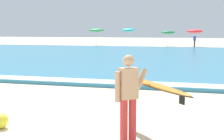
{
  "coord_description": "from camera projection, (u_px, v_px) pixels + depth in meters",
  "views": [
    {
      "loc": [
        4.51,
        -6.66,
        2.2
      ],
      "look_at": [
        2.23,
        1.79,
        1.1
      ],
      "focal_mm": 51.53,
      "sensor_mm": 36.0,
      "label": 1
    }
  ],
  "objects": [
    {
      "name": "beach_umbrella_1",
      "position": [
        128.0,
        30.0,
        42.79
      ],
      "size": [
        1.84,
        1.86,
        2.42
      ],
      "color": "beige",
      "rests_on": "ground"
    },
    {
      "name": "beach_umbrella_0",
      "position": [
        96.0,
        30.0,
        44.83
      ],
      "size": [
        2.13,
        2.15,
        2.41
      ],
      "color": "beige",
      "rests_on": "ground"
    },
    {
      "name": "surf_foam",
      "position": [
        83.0,
        81.0,
        13.04
      ],
      "size": [
        120.0,
        0.97,
        0.01
      ],
      "primitive_type": "cube",
      "color": "white",
      "rests_on": "sea"
    },
    {
      "name": "surfer_with_board",
      "position": [
        139.0,
        90.0,
        6.26
      ],
      "size": [
        1.9,
        2.27,
        1.73
      ],
      "color": "red",
      "rests_on": "ground"
    },
    {
      "name": "beachgoer_near_row_left",
      "position": [
        195.0,
        41.0,
        39.35
      ],
      "size": [
        0.32,
        0.2,
        1.58
      ],
      "color": "#383842",
      "rests_on": "ground"
    },
    {
      "name": "sea",
      "position": [
        140.0,
        56.0,
        25.89
      ],
      "size": [
        120.0,
        28.0,
        0.14
      ],
      "primitive_type": "cube",
      "color": "teal",
      "rests_on": "ground"
    },
    {
      "name": "beach_umbrella_3",
      "position": [
        195.0,
        31.0,
        41.71
      ],
      "size": [
        2.05,
        2.05,
        2.24
      ],
      "color": "beige",
      "rests_on": "ground"
    },
    {
      "name": "beach_ball",
      "position": [
        0.0,
        121.0,
        7.18
      ],
      "size": [
        0.36,
        0.36,
        0.36
      ],
      "primitive_type": "sphere",
      "color": "yellow",
      "rests_on": "ground"
    },
    {
      "name": "beach_umbrella_2",
      "position": [
        168.0,
        32.0,
        42.15
      ],
      "size": [
        1.79,
        1.82,
        2.12
      ],
      "color": "beige",
      "rests_on": "ground"
    },
    {
      "name": "ground_plane",
      "position": [
        4.0,
        121.0,
        7.82
      ],
      "size": [
        160.0,
        160.0,
        0.0
      ],
      "primitive_type": "plane",
      "color": "beige"
    }
  ]
}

